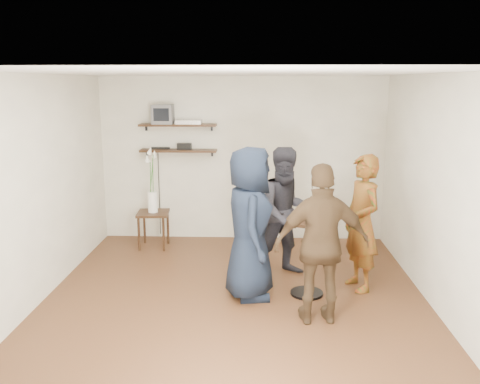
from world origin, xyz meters
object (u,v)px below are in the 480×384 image
at_px(dvd_deck, 189,122).
at_px(person_navy, 250,223).
at_px(drinks_table, 308,247).
at_px(person_dark, 287,212).
at_px(crt_monitor, 163,114).
at_px(side_table, 153,218).
at_px(person_plaid, 362,223).
at_px(radio, 184,146).
at_px(person_brown, 322,245).

xyz_separation_m(dvd_deck, person_navy, (0.99, -2.21, -1.00)).
height_order(drinks_table, person_dark, person_dark).
bearing_deg(person_dark, crt_monitor, 123.02).
bearing_deg(dvd_deck, person_navy, -65.74).
relative_size(side_table, person_plaid, 0.34).
relative_size(radio, person_navy, 0.12).
xyz_separation_m(radio, person_dark, (1.54, -1.48, -0.67)).
relative_size(dvd_deck, person_brown, 0.23).
height_order(crt_monitor, drinks_table, crt_monitor).
height_order(side_table, person_brown, person_brown).
height_order(drinks_table, person_plaid, person_plaid).
distance_m(radio, side_table, 1.22).
bearing_deg(radio, crt_monitor, 180.00).
distance_m(side_table, person_brown, 3.33).
xyz_separation_m(crt_monitor, person_dark, (1.86, -1.48, -1.17)).
xyz_separation_m(side_table, person_plaid, (2.86, -1.49, 0.37)).
bearing_deg(person_brown, radio, -63.06).
xyz_separation_m(person_plaid, person_brown, (-0.59, -0.91, 0.02)).
relative_size(dvd_deck, drinks_table, 0.43).
bearing_deg(person_dark, dvd_deck, 116.17).
xyz_separation_m(crt_monitor, drinks_table, (2.09, -2.14, -1.42)).
bearing_deg(drinks_table, person_brown, -83.92).
height_order(side_table, person_dark, person_dark).
xyz_separation_m(radio, side_table, (-0.44, -0.43, -1.05)).
xyz_separation_m(side_table, person_dark, (1.98, -1.05, 0.38)).
xyz_separation_m(person_plaid, person_dark, (-0.88, 0.44, 0.01)).
xyz_separation_m(person_dark, person_brown, (0.29, -1.35, 0.00)).
bearing_deg(person_plaid, dvd_deck, -147.77).
distance_m(crt_monitor, person_dark, 2.65).
bearing_deg(person_dark, person_plaid, -45.03).
relative_size(side_table, person_navy, 0.31).
relative_size(side_table, person_brown, 0.33).
height_order(dvd_deck, drinks_table, dvd_deck).
distance_m(crt_monitor, drinks_table, 3.30).
relative_size(person_navy, person_brown, 1.05).
height_order(crt_monitor, person_dark, crt_monitor).
bearing_deg(person_brown, person_dark, -83.75).
bearing_deg(person_navy, side_table, 34.78).
height_order(radio, drinks_table, radio).
height_order(crt_monitor, person_plaid, crt_monitor).
distance_m(crt_monitor, person_navy, 2.84).
distance_m(crt_monitor, side_table, 1.61).
bearing_deg(person_brown, drinks_table, -90.00).
distance_m(dvd_deck, drinks_table, 3.01).
height_order(radio, person_dark, person_dark).
relative_size(crt_monitor, dvd_deck, 0.80).
xyz_separation_m(side_table, person_navy, (1.51, -1.77, 0.43)).
height_order(side_table, person_plaid, person_plaid).
relative_size(crt_monitor, person_dark, 0.19).
height_order(person_dark, person_brown, person_brown).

